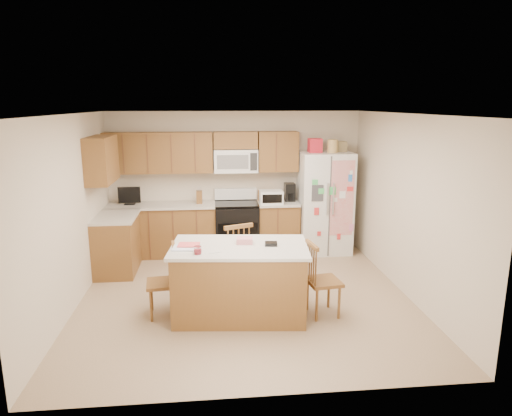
{
  "coord_description": "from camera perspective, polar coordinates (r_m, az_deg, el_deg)",
  "views": [
    {
      "loc": [
        -0.45,
        -5.93,
        2.64
      ],
      "look_at": [
        0.19,
        0.35,
        1.18
      ],
      "focal_mm": 32.0,
      "sensor_mm": 36.0,
      "label": 1
    }
  ],
  "objects": [
    {
      "name": "island",
      "position": [
        5.8,
        -2.07,
        -9.01
      ],
      "size": [
        1.77,
        1.14,
        1.01
      ],
      "color": "brown",
      "rests_on": "ground"
    },
    {
      "name": "windsor_chair_back",
      "position": [
        6.47,
        -2.73,
        -6.43
      ],
      "size": [
        0.57,
        0.56,
        1.03
      ],
      "color": "brown",
      "rests_on": "ground"
    },
    {
      "name": "room_shell",
      "position": [
        6.06,
        -1.43,
        1.61
      ],
      "size": [
        4.6,
        4.6,
        2.52
      ],
      "color": "beige",
      "rests_on": "ground"
    },
    {
      "name": "stove",
      "position": [
        8.17,
        -2.43,
        -2.38
      ],
      "size": [
        0.76,
        0.65,
        1.13
      ],
      "color": "black",
      "rests_on": "ground"
    },
    {
      "name": "cabinetry",
      "position": [
        7.92,
        -9.5,
        0.26
      ],
      "size": [
        3.36,
        1.56,
        2.15
      ],
      "color": "brown",
      "rests_on": "ground"
    },
    {
      "name": "ground",
      "position": [
        6.5,
        -1.36,
        -10.94
      ],
      "size": [
        4.5,
        4.5,
        0.0
      ],
      "primitive_type": "plane",
      "color": "#8A764F",
      "rests_on": "ground"
    },
    {
      "name": "windsor_chair_right",
      "position": [
        5.86,
        8.21,
        -9.0
      ],
      "size": [
        0.45,
        0.46,
        0.96
      ],
      "color": "brown",
      "rests_on": "ground"
    },
    {
      "name": "windsor_chair_left",
      "position": [
        5.92,
        -11.44,
        -9.1
      ],
      "size": [
        0.42,
        0.43,
        0.92
      ],
      "color": "brown",
      "rests_on": "ground"
    },
    {
      "name": "refrigerator",
      "position": [
        8.24,
        8.54,
        0.82
      ],
      "size": [
        0.9,
        0.79,
        2.04
      ],
      "color": "white",
      "rests_on": "ground"
    }
  ]
}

